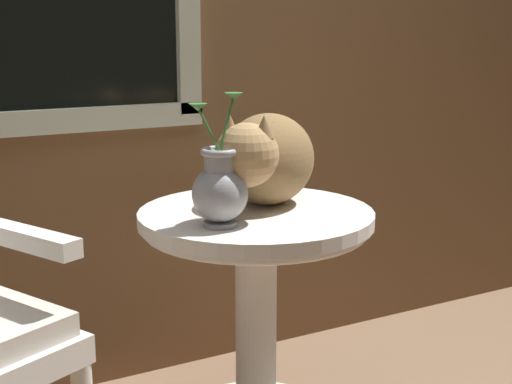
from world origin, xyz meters
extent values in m
cube|color=beige|center=(-0.24, 0.62, 0.85)|extent=(1.03, 0.03, 0.07)
cylinder|color=silver|center=(0.23, 0.15, 0.32)|extent=(0.11, 0.11, 0.57)
cylinder|color=silver|center=(0.23, 0.15, 0.62)|extent=(0.62, 0.62, 0.03)
torus|color=silver|center=(0.23, 0.15, 0.59)|extent=(0.59, 0.59, 0.02)
cube|color=silver|center=(-0.41, 0.10, 0.68)|extent=(0.23, 0.42, 0.04)
ellipsoid|color=olive|center=(0.29, 0.21, 0.76)|extent=(0.38, 0.38, 0.25)
sphere|color=tan|center=(0.16, 0.07, 0.80)|extent=(0.16, 0.16, 0.16)
cone|color=olive|center=(0.13, 0.10, 0.88)|extent=(0.05, 0.05, 0.06)
cone|color=olive|center=(0.19, 0.04, 0.88)|extent=(0.05, 0.05, 0.06)
cylinder|color=olive|center=(0.44, 0.35, 0.69)|extent=(0.23, 0.23, 0.05)
cylinder|color=#99999E|center=(0.08, 0.06, 0.64)|extent=(0.08, 0.08, 0.01)
ellipsoid|color=#99999E|center=(0.08, 0.06, 0.72)|extent=(0.14, 0.14, 0.14)
cylinder|color=#99999E|center=(0.08, 0.06, 0.80)|extent=(0.07, 0.07, 0.05)
torus|color=#99999E|center=(0.08, 0.06, 0.82)|extent=(0.09, 0.09, 0.02)
cylinder|color=#387533|center=(0.05, 0.07, 0.87)|extent=(0.05, 0.02, 0.11)
cone|color=#387533|center=(0.03, 0.07, 0.93)|extent=(0.04, 0.04, 0.02)
cylinder|color=#387533|center=(0.10, 0.07, 0.88)|extent=(0.05, 0.03, 0.13)
cone|color=#387533|center=(0.13, 0.08, 0.95)|extent=(0.04, 0.04, 0.02)
camera|label=1|loc=(-0.67, -1.49, 1.11)|focal=51.63mm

